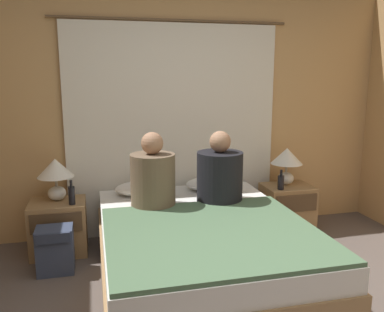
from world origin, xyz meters
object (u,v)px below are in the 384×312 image
(nightstand_right, at_px, (287,208))
(beer_bottle_on_right_stand, at_px, (281,182))
(pillow_right, at_px, (214,183))
(person_left_in_bed, at_px, (153,178))
(person_right_in_bed, at_px, (220,174))
(lamp_left, at_px, (56,172))
(backpack_on_floor, at_px, (55,247))
(lamp_right, at_px, (287,160))
(pillow_left, at_px, (144,188))
(nightstand_left, at_px, (59,227))
(beer_bottle_on_left_stand, at_px, (72,195))
(bed, at_px, (201,250))

(nightstand_right, distance_m, beer_bottle_on_right_stand, 0.36)
(pillow_right, xyz_separation_m, beer_bottle_on_right_stand, (0.66, -0.13, 0.01))
(person_left_in_bed, distance_m, person_right_in_bed, 0.59)
(lamp_left, xyz_separation_m, beer_bottle_on_right_stand, (2.14, -0.17, -0.19))
(person_left_in_bed, height_order, beer_bottle_on_right_stand, person_left_in_bed)
(person_left_in_bed, distance_m, beer_bottle_on_right_stand, 1.36)
(backpack_on_floor, bearing_deg, person_left_in_bed, 0.95)
(lamp_right, relative_size, pillow_left, 0.70)
(lamp_right, bearing_deg, beer_bottle_on_right_stand, -129.53)
(lamp_right, relative_size, pillow_right, 0.70)
(nightstand_right, relative_size, backpack_on_floor, 1.28)
(backpack_on_floor, bearing_deg, nightstand_left, 89.66)
(pillow_left, relative_size, beer_bottle_on_left_stand, 2.48)
(pillow_right, relative_size, beer_bottle_on_left_stand, 2.48)
(bed, bearing_deg, pillow_left, 112.97)
(nightstand_right, bearing_deg, nightstand_left, 180.00)
(person_right_in_bed, bearing_deg, person_left_in_bed, 180.00)
(pillow_left, height_order, pillow_right, same)
(beer_bottle_on_right_stand, bearing_deg, pillow_right, 168.64)
(nightstand_right, distance_m, pillow_left, 1.51)
(backpack_on_floor, bearing_deg, lamp_left, 89.70)
(nightstand_left, relative_size, pillow_left, 0.89)
(nightstand_left, relative_size, pillow_right, 0.89)
(lamp_right, xyz_separation_m, pillow_left, (-1.48, -0.03, -0.19))
(nightstand_left, height_order, beer_bottle_on_left_stand, beer_bottle_on_left_stand)
(bed, height_order, lamp_right, lamp_right)
(pillow_left, xyz_separation_m, backpack_on_floor, (-0.80, -0.41, -0.34))
(lamp_right, distance_m, beer_bottle_on_right_stand, 0.28)
(beer_bottle_on_left_stand, xyz_separation_m, backpack_on_floor, (-0.14, -0.28, -0.36))
(bed, relative_size, pillow_left, 3.72)
(nightstand_right, xyz_separation_m, backpack_on_floor, (-2.28, -0.39, -0.03))
(pillow_right, height_order, beer_bottle_on_right_stand, beer_bottle_on_right_stand)
(beer_bottle_on_left_stand, xyz_separation_m, beer_bottle_on_right_stand, (2.00, 0.00, -0.01))
(lamp_left, height_order, beer_bottle_on_right_stand, lamp_left)
(nightstand_right, bearing_deg, pillow_right, 178.15)
(nightstand_left, bearing_deg, beer_bottle_on_right_stand, -2.86)
(beer_bottle_on_right_stand, bearing_deg, person_left_in_bed, -168.53)
(nightstand_left, distance_m, lamp_left, 0.51)
(pillow_left, distance_m, backpack_on_floor, 0.96)
(lamp_left, xyz_separation_m, backpack_on_floor, (-0.00, -0.45, -0.53))
(pillow_left, bearing_deg, nightstand_left, -178.15)
(person_left_in_bed, xyz_separation_m, backpack_on_floor, (-0.82, -0.01, -0.54))
(pillow_left, height_order, beer_bottle_on_right_stand, beer_bottle_on_right_stand)
(bed, xyz_separation_m, lamp_left, (-1.14, 0.84, 0.50))
(bed, bearing_deg, lamp_right, 36.48)
(person_right_in_bed, height_order, beer_bottle_on_left_stand, person_right_in_bed)
(lamp_right, distance_m, pillow_right, 0.82)
(nightstand_right, height_order, lamp_left, lamp_left)
(person_left_in_bed, bearing_deg, nightstand_right, 14.43)
(nightstand_right, height_order, beer_bottle_on_right_stand, beer_bottle_on_right_stand)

